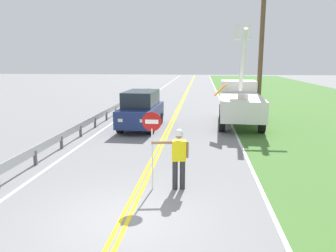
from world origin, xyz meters
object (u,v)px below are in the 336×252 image
flagger_worker (179,155)px  utility_pole_near (261,52)px  stop_sign_paddle (152,133)px  utility_bucket_truck (240,100)px  oncoming_suv_nearest (141,110)px

flagger_worker → utility_pole_near: (4.20, 11.82, 3.20)m
stop_sign_paddle → utility_bucket_truck: bearing=71.2°
flagger_worker → stop_sign_paddle: (-0.76, -0.11, 0.66)m
utility_bucket_truck → oncoming_suv_nearest: (-5.62, -2.06, -0.36)m
stop_sign_paddle → flagger_worker: bearing=8.5°
utility_bucket_truck → utility_pole_near: bearing=40.4°
flagger_worker → utility_pole_near: utility_pole_near is taller
flagger_worker → utility_bucket_truck: bearing=74.8°
flagger_worker → stop_sign_paddle: stop_sign_paddle is taller
flagger_worker → utility_pole_near: size_ratio=0.22×
oncoming_suv_nearest → stop_sign_paddle: bearing=-77.6°
utility_pole_near → stop_sign_paddle: bearing=-112.6°
flagger_worker → utility_bucket_truck: 11.13m
stop_sign_paddle → utility_bucket_truck: (3.68, 10.84, -0.29)m
utility_bucket_truck → oncoming_suv_nearest: bearing=-159.9°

